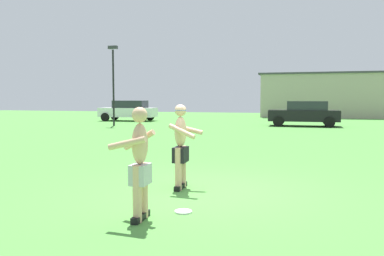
% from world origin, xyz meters
% --- Properties ---
extents(ground_plane, '(80.00, 80.00, 0.00)m').
position_xyz_m(ground_plane, '(0.00, 0.00, 0.00)').
color(ground_plane, '#4C8E3D').
extents(player_with_cap, '(0.58, 0.65, 1.67)m').
position_xyz_m(player_with_cap, '(-0.54, 0.09, 0.91)').
color(player_with_cap, black).
rests_on(player_with_cap, ground_plane).
extents(player_in_gray, '(0.57, 0.58, 1.65)m').
position_xyz_m(player_in_gray, '(-0.51, -1.97, 0.86)').
color(player_in_gray, black).
rests_on(player_in_gray, ground_plane).
extents(frisbee, '(0.27, 0.27, 0.03)m').
position_xyz_m(frisbee, '(-0.02, -1.44, 0.01)').
color(frisbee, white).
rests_on(frisbee, ground_plane).
extents(car_white_near_post, '(4.40, 2.23, 1.58)m').
position_xyz_m(car_white_near_post, '(-11.35, 20.83, 0.82)').
color(car_white_near_post, white).
rests_on(car_white_near_post, ground_plane).
extents(car_black_far_end, '(4.31, 2.03, 1.58)m').
position_xyz_m(car_black_far_end, '(1.80, 18.61, 0.82)').
color(car_black_far_end, black).
rests_on(car_black_far_end, ground_plane).
extents(lamp_post, '(0.60, 0.24, 5.08)m').
position_xyz_m(lamp_post, '(-10.00, 15.71, 3.17)').
color(lamp_post, black).
rests_on(lamp_post, ground_plane).
extents(outbuilding_behind_lot, '(11.80, 5.42, 4.06)m').
position_xyz_m(outbuilding_behind_lot, '(3.60, 31.72, 2.04)').
color(outbuilding_behind_lot, '#B2A893').
rests_on(outbuilding_behind_lot, ground_plane).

